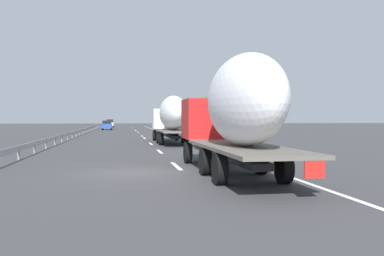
{
  "coord_description": "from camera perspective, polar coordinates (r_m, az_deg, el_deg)",
  "views": [
    {
      "loc": [
        -17.15,
        0.64,
        2.17
      ],
      "look_at": [
        12.85,
        -4.33,
        1.48
      ],
      "focal_mm": 39.68,
      "sensor_mm": 36.0,
      "label": 1
    }
  ],
  "objects": [
    {
      "name": "ground_plane",
      "position": [
        57.2,
        -8.75,
        -0.9
      ],
      "size": [
        260.0,
        260.0,
        0.0
      ],
      "primitive_type": "plane",
      "color": "#38383A"
    },
    {
      "name": "lane_stripe_0",
      "position": [
        19.43,
        -2.13,
        -5.11
      ],
      "size": [
        3.2,
        0.2,
        0.01
      ],
      "primitive_type": "cube",
      "color": "white",
      "rests_on": "ground_plane"
    },
    {
      "name": "lane_stripe_1",
      "position": [
        27.9,
        -4.36,
        -3.17
      ],
      "size": [
        3.2,
        0.2,
        0.01
      ],
      "primitive_type": "cube",
      "color": "white",
      "rests_on": "ground_plane"
    },
    {
      "name": "lane_stripe_2",
      "position": [
        36.52,
        -5.56,
        -2.11
      ],
      "size": [
        3.2,
        0.2,
        0.01
      ],
      "primitive_type": "cube",
      "color": "white",
      "rests_on": "ground_plane"
    },
    {
      "name": "lane_stripe_3",
      "position": [
        47.23,
        -6.43,
        -1.34
      ],
      "size": [
        3.2,
        0.2,
        0.01
      ],
      "primitive_type": "cube",
      "color": "white",
      "rests_on": "ground_plane"
    },
    {
      "name": "lane_stripe_4",
      "position": [
        52.98,
        -6.76,
        -1.06
      ],
      "size": [
        3.2,
        0.2,
        0.01
      ],
      "primitive_type": "cube",
      "color": "white",
      "rests_on": "ground_plane"
    },
    {
      "name": "lane_stripe_5",
      "position": [
        65.91,
        -7.28,
        -0.6
      ],
      "size": [
        3.2,
        0.2,
        0.01
      ],
      "primitive_type": "cube",
      "color": "white",
      "rests_on": "ground_plane"
    },
    {
      "name": "lane_stripe_6",
      "position": [
        75.71,
        -7.55,
        -0.36
      ],
      "size": [
        3.2,
        0.2,
        0.01
      ],
      "primitive_type": "cube",
      "color": "white",
      "rests_on": "ground_plane"
    },
    {
      "name": "lane_stripe_7",
      "position": [
        79.36,
        -7.64,
        -0.28
      ],
      "size": [
        3.2,
        0.2,
        0.01
      ],
      "primitive_type": "cube",
      "color": "white",
      "rests_on": "ground_plane"
    },
    {
      "name": "lane_stripe_8",
      "position": [
        100.6,
        -8.01,
        0.05
      ],
      "size": [
        3.2,
        0.2,
        0.01
      ],
      "primitive_type": "cube",
      "color": "white",
      "rests_on": "ground_plane"
    },
    {
      "name": "edge_line_right",
      "position": [
        62.49,
        -3.76,
        -0.69
      ],
      "size": [
        110.0,
        0.2,
        0.01
      ],
      "primitive_type": "cube",
      "color": "white",
      "rests_on": "ground_plane"
    },
    {
      "name": "truck_lead",
      "position": [
        36.88,
        -2.8,
        1.6
      ],
      "size": [
        13.4,
        2.55,
        4.08
      ],
      "color": "silver",
      "rests_on": "ground_plane"
    },
    {
      "name": "truck_trailing",
      "position": [
        16.2,
        5.78,
        2.44
      ],
      "size": [
        12.3,
        2.55,
        4.43
      ],
      "color": "#B21919",
      "rests_on": "ground_plane"
    },
    {
      "name": "car_blue_sedan",
      "position": [
        81.97,
        -11.36,
        0.38
      ],
      "size": [
        4.13,
        1.82,
        1.77
      ],
      "color": "#28479E",
      "rests_on": "ground_plane"
    },
    {
      "name": "car_silver_hatch",
      "position": [
        107.67,
        -10.95,
        0.63
      ],
      "size": [
        4.5,
        1.79,
        1.93
      ],
      "color": "#ADB2B7",
      "rests_on": "ground_plane"
    },
    {
      "name": "road_sign",
      "position": [
        52.77,
        -1.41,
        1.31
      ],
      "size": [
        0.1,
        0.9,
        3.15
      ],
      "color": "gray",
      "rests_on": "ground_plane"
    },
    {
      "name": "tree_0",
      "position": [
        70.17,
        1.5,
        2.75
      ],
      "size": [
        3.89,
        3.89,
        6.17
      ],
      "color": "#472D19",
      "rests_on": "ground_plane"
    },
    {
      "name": "tree_1",
      "position": [
        57.51,
        1.92,
        2.57
      ],
      "size": [
        2.58,
        2.58,
        5.3
      ],
      "color": "#472D19",
      "rests_on": "ground_plane"
    },
    {
      "name": "tree_2",
      "position": [
        93.0,
        -1.07,
        2.71
      ],
      "size": [
        2.7,
        2.7,
        7.0
      ],
      "color": "#472D19",
      "rests_on": "ground_plane"
    },
    {
      "name": "tree_3",
      "position": [
        107.15,
        -1.84,
        2.02
      ],
      "size": [
        3.02,
        3.02,
        5.38
      ],
      "color": "#472D19",
      "rests_on": "ground_plane"
    },
    {
      "name": "tree_4",
      "position": [
        99.43,
        -2.18,
        2.24
      ],
      "size": [
        2.96,
        2.96,
        5.97
      ],
      "color": "#472D19",
      "rests_on": "ground_plane"
    },
    {
      "name": "tree_5",
      "position": [
        83.68,
        -2.0,
        2.38
      ],
      "size": [
        2.88,
        2.88,
        6.3
      ],
      "color": "#472D19",
      "rests_on": "ground_plane"
    },
    {
      "name": "guardrail_median",
      "position": [
        60.41,
        -14.49,
        -0.26
      ],
      "size": [
        94.0,
        0.1,
        0.76
      ],
      "color": "#9EA0A5",
      "rests_on": "ground_plane"
    }
  ]
}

